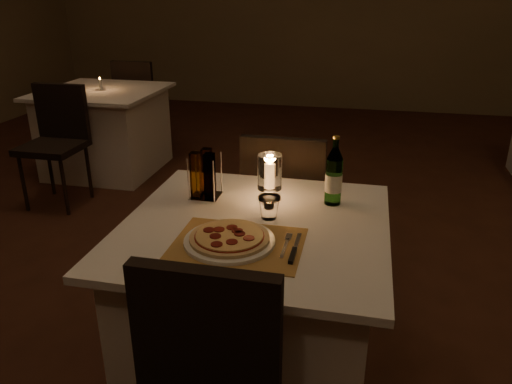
% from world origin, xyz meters
% --- Properties ---
extents(floor, '(8.00, 10.00, 0.02)m').
position_xyz_m(floor, '(0.00, 0.00, -0.01)').
color(floor, '#472317').
rests_on(floor, ground).
extents(main_table, '(1.00, 1.00, 0.74)m').
position_xyz_m(main_table, '(0.04, -0.31, 0.37)').
color(main_table, white).
rests_on(main_table, ground).
extents(chair_far, '(0.42, 0.42, 0.90)m').
position_xyz_m(chair_far, '(0.04, 0.40, 0.55)').
color(chair_far, black).
rests_on(chair_far, ground).
extents(placemat, '(0.45, 0.34, 0.00)m').
position_xyz_m(placemat, '(0.02, -0.49, 0.74)').
color(placemat, '#AF7D3C').
rests_on(placemat, main_table).
extents(plate, '(0.32, 0.32, 0.01)m').
position_xyz_m(plate, '(-0.01, -0.49, 0.75)').
color(plate, white).
rests_on(plate, placemat).
extents(pizza, '(0.28, 0.28, 0.02)m').
position_xyz_m(pizza, '(-0.01, -0.49, 0.77)').
color(pizza, '#D8B77F').
rests_on(pizza, plate).
extents(fork, '(0.02, 0.18, 0.00)m').
position_xyz_m(fork, '(0.19, -0.46, 0.75)').
color(fork, silver).
rests_on(fork, placemat).
extents(knife, '(0.02, 0.22, 0.01)m').
position_xyz_m(knife, '(0.22, -0.52, 0.75)').
color(knife, black).
rests_on(knife, placemat).
extents(tumbler, '(0.08, 0.08, 0.08)m').
position_xyz_m(tumbler, '(0.09, -0.26, 0.78)').
color(tumbler, white).
rests_on(tumbler, main_table).
extents(water_bottle, '(0.07, 0.07, 0.29)m').
position_xyz_m(water_bottle, '(0.31, -0.06, 0.86)').
color(water_bottle, '#69AB5C').
rests_on(water_bottle, main_table).
extents(hurricane_candle, '(0.10, 0.10, 0.20)m').
position_xyz_m(hurricane_candle, '(0.05, -0.07, 0.86)').
color(hurricane_candle, white).
rests_on(hurricane_candle, main_table).
extents(cruet_caddy, '(0.12, 0.12, 0.21)m').
position_xyz_m(cruet_caddy, '(-0.22, -0.12, 0.84)').
color(cruet_caddy, white).
rests_on(cruet_caddy, main_table).
extents(neighbor_table_left, '(1.00, 1.00, 0.74)m').
position_xyz_m(neighbor_table_left, '(-1.85, 1.98, 0.37)').
color(neighbor_table_left, white).
rests_on(neighbor_table_left, ground).
extents(neighbor_chair_la, '(0.42, 0.42, 0.90)m').
position_xyz_m(neighbor_chair_la, '(-1.85, 1.26, 0.55)').
color(neighbor_chair_la, black).
rests_on(neighbor_chair_la, ground).
extents(neighbor_chair_lb, '(0.42, 0.42, 0.90)m').
position_xyz_m(neighbor_chair_lb, '(-1.85, 2.69, 0.55)').
color(neighbor_chair_lb, black).
rests_on(neighbor_chair_lb, ground).
extents(neighbor_candle_left, '(0.03, 0.03, 0.11)m').
position_xyz_m(neighbor_candle_left, '(-1.85, 1.98, 0.79)').
color(neighbor_candle_left, white).
rests_on(neighbor_candle_left, neighbor_table_left).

